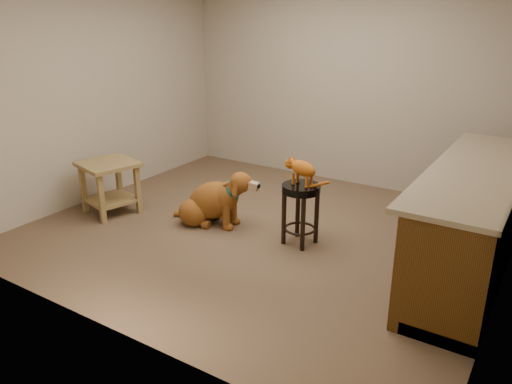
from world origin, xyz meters
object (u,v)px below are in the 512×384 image
Objects in this scene: side_table at (110,180)px; golden_retriever at (212,202)px; wood_stool at (451,209)px; padded_stool at (301,202)px; tabby_kitten at (301,169)px.

golden_retriever is (1.16, 0.36, -0.14)m from side_table.
wood_stool is 0.77× the size of golden_retriever.
padded_stool is 0.87× the size of side_table.
wood_stool reaches higher than golden_retriever.
golden_retriever is at bearing -167.43° from tabby_kitten.
wood_stool is 2.38m from golden_retriever.
tabby_kitten is at bearing -153.88° from wood_stool.
golden_retriever is at bearing -175.90° from padded_stool.
wood_stool is at bearing 34.40° from tabby_kitten.
tabby_kitten reaches higher than side_table.
wood_stool is at bearing 26.41° from padded_stool.
side_table is 0.67× the size of golden_retriever.
padded_stool is at bearing -5.72° from tabby_kitten.
wood_stool reaches higher than padded_stool.
tabby_kitten reaches higher than padded_stool.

